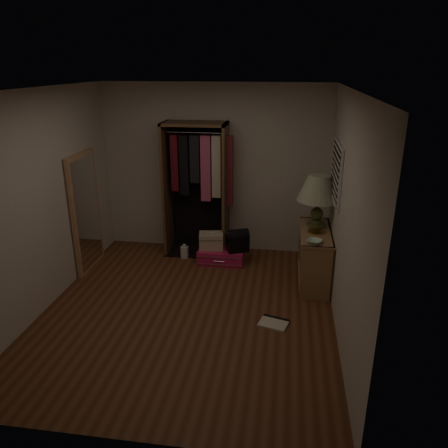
{
  "coord_description": "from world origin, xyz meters",
  "views": [
    {
      "loc": [
        1.11,
        -4.54,
        2.86
      ],
      "look_at": [
        0.3,
        0.95,
        0.8
      ],
      "focal_mm": 35.0,
      "sensor_mm": 36.0,
      "label": 1
    }
  ],
  "objects": [
    {
      "name": "ground",
      "position": [
        0.0,
        0.0,
        0.0
      ],
      "size": [
        4.0,
        4.0,
        0.0
      ],
      "primitive_type": "plane",
      "color": "#542D18",
      "rests_on": "ground"
    },
    {
      "name": "room_walls",
      "position": [
        0.08,
        0.04,
        1.5
      ],
      "size": [
        3.52,
        4.02,
        2.6
      ],
      "color": "beige",
      "rests_on": "ground"
    },
    {
      "name": "console_bookshelf",
      "position": [
        1.54,
        1.04,
        0.39
      ],
      "size": [
        0.42,
        1.12,
        0.75
      ],
      "color": "#916B46",
      "rests_on": "ground"
    },
    {
      "name": "open_wardrobe",
      "position": [
        -0.21,
        1.77,
        1.21
      ],
      "size": [
        1.04,
        0.5,
        2.05
      ],
      "color": "brown",
      "rests_on": "ground"
    },
    {
      "name": "floor_mirror",
      "position": [
        -1.7,
        1.0,
        0.85
      ],
      "size": [
        0.06,
        0.8,
        1.7
      ],
      "color": "tan",
      "rests_on": "ground"
    },
    {
      "name": "pink_suitcase",
      "position": [
        0.19,
        1.47,
        0.11
      ],
      "size": [
        0.7,
        0.52,
        0.22
      ],
      "rotation": [
        0.0,
        0.0,
        0.0
      ],
      "color": "#C81855",
      "rests_on": "ground"
    },
    {
      "name": "train_case",
      "position": [
        0.03,
        1.44,
        0.34
      ],
      "size": [
        0.4,
        0.3,
        0.26
      ],
      "rotation": [
        0.0,
        0.0,
        0.16
      ],
      "color": "#BDAC90",
      "rests_on": "pink_suitcase"
    },
    {
      "name": "black_bag",
      "position": [
        0.44,
        1.4,
        0.39
      ],
      "size": [
        0.37,
        0.31,
        0.34
      ],
      "rotation": [
        0.0,
        0.0,
        0.4
      ],
      "color": "black",
      "rests_on": "pink_suitcase"
    },
    {
      "name": "table_lamp",
      "position": [
        1.54,
        1.19,
        1.27
      ],
      "size": [
        0.69,
        0.69,
        0.71
      ],
      "rotation": [
        0.0,
        0.0,
        -0.24
      ],
      "color": "#464F26",
      "rests_on": "console_bookshelf"
    },
    {
      "name": "brass_tray",
      "position": [
        1.54,
        0.96,
        0.76
      ],
      "size": [
        0.32,
        0.32,
        0.01
      ],
      "rotation": [
        0.0,
        0.0,
        -0.35
      ],
      "color": "#AF8B43",
      "rests_on": "console_bookshelf"
    },
    {
      "name": "ceramic_bowl",
      "position": [
        1.49,
        0.57,
        0.77
      ],
      "size": [
        0.24,
        0.24,
        0.05
      ],
      "primitive_type": "imported",
      "rotation": [
        0.0,
        0.0,
        -0.38
      ],
      "color": "#B1D5BA",
      "rests_on": "console_bookshelf"
    },
    {
      "name": "white_jug",
      "position": [
        -0.41,
        1.51,
        0.09
      ],
      "size": [
        0.16,
        0.16,
        0.22
      ],
      "rotation": [
        0.0,
        0.0,
        0.29
      ],
      "color": "white",
      "rests_on": "ground"
    },
    {
      "name": "floor_book",
      "position": [
        1.05,
        -0.14,
        0.01
      ],
      "size": [
        0.38,
        0.33,
        0.03
      ],
      "rotation": [
        0.0,
        0.0,
        -0.27
      ],
      "color": "beige",
      "rests_on": "ground"
    }
  ]
}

